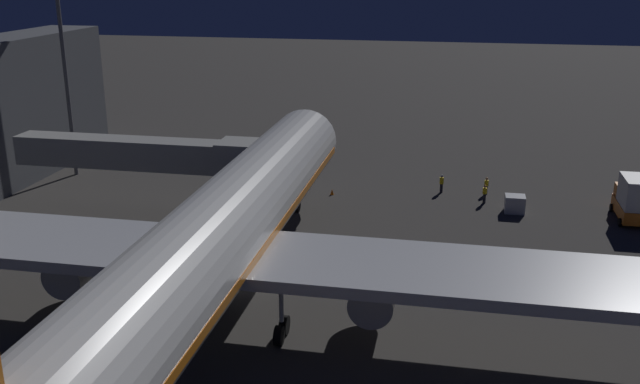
{
  "coord_description": "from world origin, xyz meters",
  "views": [
    {
      "loc": [
        -13.72,
        44.03,
        21.39
      ],
      "look_at": [
        -3.0,
        -10.03,
        3.5
      ],
      "focal_mm": 39.97,
      "sensor_mm": 36.0,
      "label": 1
    }
  ],
  "objects_px": {
    "airliner_at_gate": "(211,246)",
    "ground_crew_by_belt_loader": "(485,193)",
    "ground_crew_marshaller_fwd": "(442,183)",
    "traffic_cone_nose_port": "(332,192)",
    "ground_crew_under_port_wing": "(486,185)",
    "baggage_container_near_belt": "(515,204)",
    "traffic_cone_nose_starboard": "(288,189)",
    "apron_floodlight_mast": "(65,72)",
    "jet_bridge": "(154,155)",
    "catering_truck": "(631,198)"
  },
  "relations": [
    {
      "from": "airliner_at_gate",
      "to": "ground_crew_by_belt_loader",
      "type": "height_order",
      "value": "airliner_at_gate"
    },
    {
      "from": "ground_crew_marshaller_fwd",
      "to": "traffic_cone_nose_port",
      "type": "distance_m",
      "value": 10.66
    },
    {
      "from": "traffic_cone_nose_port",
      "to": "ground_crew_under_port_wing",
      "type": "bearing_deg",
      "value": -168.34
    },
    {
      "from": "traffic_cone_nose_port",
      "to": "baggage_container_near_belt",
      "type": "bearing_deg",
      "value": 174.07
    },
    {
      "from": "traffic_cone_nose_port",
      "to": "traffic_cone_nose_starboard",
      "type": "bearing_deg",
      "value": 0.0
    },
    {
      "from": "airliner_at_gate",
      "to": "ground_crew_marshaller_fwd",
      "type": "relative_size",
      "value": 32.24
    },
    {
      "from": "airliner_at_gate",
      "to": "traffic_cone_nose_port",
      "type": "relative_size",
      "value": 105.44
    },
    {
      "from": "ground_crew_under_port_wing",
      "to": "airliner_at_gate",
      "type": "bearing_deg",
      "value": 61.34
    },
    {
      "from": "baggage_container_near_belt",
      "to": "traffic_cone_nose_starboard",
      "type": "distance_m",
      "value": 21.38
    },
    {
      "from": "ground_crew_by_belt_loader",
      "to": "ground_crew_marshaller_fwd",
      "type": "height_order",
      "value": "ground_crew_marshaller_fwd"
    },
    {
      "from": "airliner_at_gate",
      "to": "ground_crew_under_port_wing",
      "type": "distance_m",
      "value": 35.19
    },
    {
      "from": "baggage_container_near_belt",
      "to": "ground_crew_marshaller_fwd",
      "type": "relative_size",
      "value": 0.97
    },
    {
      "from": "baggage_container_near_belt",
      "to": "ground_crew_under_port_wing",
      "type": "xyz_separation_m",
      "value": [
        2.38,
        -4.75,
        0.16
      ]
    },
    {
      "from": "baggage_container_near_belt",
      "to": "ground_crew_under_port_wing",
      "type": "distance_m",
      "value": 5.32
    },
    {
      "from": "apron_floodlight_mast",
      "to": "baggage_container_near_belt",
      "type": "height_order",
      "value": "apron_floodlight_mast"
    },
    {
      "from": "apron_floodlight_mast",
      "to": "baggage_container_near_belt",
      "type": "xyz_separation_m",
      "value": [
        -44.6,
        3.29,
        -9.99
      ]
    },
    {
      "from": "airliner_at_gate",
      "to": "ground_crew_marshaller_fwd",
      "type": "xyz_separation_m",
      "value": [
        -12.48,
        -30.33,
        -4.6
      ]
    },
    {
      "from": "apron_floodlight_mast",
      "to": "ground_crew_under_port_wing",
      "type": "height_order",
      "value": "apron_floodlight_mast"
    },
    {
      "from": "airliner_at_gate",
      "to": "baggage_container_near_belt",
      "type": "xyz_separation_m",
      "value": [
        -19.1,
        -25.85,
        -4.82
      ]
    },
    {
      "from": "apron_floodlight_mast",
      "to": "ground_crew_marshaller_fwd",
      "type": "xyz_separation_m",
      "value": [
        -37.98,
        -1.19,
        -9.77
      ]
    },
    {
      "from": "ground_crew_marshaller_fwd",
      "to": "traffic_cone_nose_starboard",
      "type": "relative_size",
      "value": 3.27
    },
    {
      "from": "baggage_container_near_belt",
      "to": "traffic_cone_nose_port",
      "type": "height_order",
      "value": "baggage_container_near_belt"
    },
    {
      "from": "airliner_at_gate",
      "to": "jet_bridge",
      "type": "bearing_deg",
      "value": -57.69
    },
    {
      "from": "apron_floodlight_mast",
      "to": "traffic_cone_nose_port",
      "type": "xyz_separation_m",
      "value": [
        -27.7,
        1.54,
        -10.48
      ]
    },
    {
      "from": "baggage_container_near_belt",
      "to": "traffic_cone_nose_starboard",
      "type": "relative_size",
      "value": 3.18
    },
    {
      "from": "jet_bridge",
      "to": "baggage_container_near_belt",
      "type": "height_order",
      "value": "jet_bridge"
    },
    {
      "from": "ground_crew_by_belt_loader",
      "to": "traffic_cone_nose_starboard",
      "type": "distance_m",
      "value": 18.72
    },
    {
      "from": "airliner_at_gate",
      "to": "ground_crew_under_port_wing",
      "type": "relative_size",
      "value": 34.39
    },
    {
      "from": "traffic_cone_nose_starboard",
      "to": "airliner_at_gate",
      "type": "bearing_deg",
      "value": 94.56
    },
    {
      "from": "baggage_container_near_belt",
      "to": "traffic_cone_nose_starboard",
      "type": "xyz_separation_m",
      "value": [
        21.3,
        -1.76,
        -0.5
      ]
    },
    {
      "from": "ground_crew_under_port_wing",
      "to": "traffic_cone_nose_starboard",
      "type": "bearing_deg",
      "value": 9.0
    },
    {
      "from": "ground_crew_by_belt_loader",
      "to": "traffic_cone_nose_port",
      "type": "distance_m",
      "value": 14.33
    },
    {
      "from": "airliner_at_gate",
      "to": "ground_crew_marshaller_fwd",
      "type": "height_order",
      "value": "airliner_at_gate"
    },
    {
      "from": "ground_crew_by_belt_loader",
      "to": "traffic_cone_nose_port",
      "type": "xyz_separation_m",
      "value": [
        14.31,
        0.26,
        -0.7
      ]
    },
    {
      "from": "apron_floodlight_mast",
      "to": "ground_crew_marshaller_fwd",
      "type": "height_order",
      "value": "apron_floodlight_mast"
    },
    {
      "from": "jet_bridge",
      "to": "ground_crew_under_port_wing",
      "type": "distance_m",
      "value": 31.25
    },
    {
      "from": "catering_truck",
      "to": "baggage_container_near_belt",
      "type": "height_order",
      "value": "catering_truck"
    },
    {
      "from": "catering_truck",
      "to": "ground_crew_under_port_wing",
      "type": "bearing_deg",
      "value": -22.33
    },
    {
      "from": "ground_crew_by_belt_loader",
      "to": "ground_crew_marshaller_fwd",
      "type": "bearing_deg",
      "value": -31.42
    },
    {
      "from": "ground_crew_marshaller_fwd",
      "to": "catering_truck",
      "type": "bearing_deg",
      "value": 164.01
    },
    {
      "from": "ground_crew_under_port_wing",
      "to": "traffic_cone_nose_starboard",
      "type": "relative_size",
      "value": 3.07
    },
    {
      "from": "airliner_at_gate",
      "to": "ground_crew_by_belt_loader",
      "type": "xyz_separation_m",
      "value": [
        -16.51,
        -27.87,
        -4.62
      ]
    },
    {
      "from": "catering_truck",
      "to": "ground_crew_marshaller_fwd",
      "type": "height_order",
      "value": "catering_truck"
    },
    {
      "from": "apron_floodlight_mast",
      "to": "traffic_cone_nose_starboard",
      "type": "xyz_separation_m",
      "value": [
        -23.3,
        1.54,
        -10.48
      ]
    },
    {
      "from": "jet_bridge",
      "to": "traffic_cone_nose_starboard",
      "type": "relative_size",
      "value": 39.45
    },
    {
      "from": "jet_bridge",
      "to": "catering_truck",
      "type": "relative_size",
      "value": 3.94
    },
    {
      "from": "airliner_at_gate",
      "to": "baggage_container_near_belt",
      "type": "bearing_deg",
      "value": -126.47
    },
    {
      "from": "ground_crew_marshaller_fwd",
      "to": "traffic_cone_nose_port",
      "type": "height_order",
      "value": "ground_crew_marshaller_fwd"
    },
    {
      "from": "airliner_at_gate",
      "to": "apron_floodlight_mast",
      "type": "distance_m",
      "value": 39.07
    },
    {
      "from": "ground_crew_under_port_wing",
      "to": "ground_crew_marshaller_fwd",
      "type": "bearing_deg",
      "value": 3.7
    }
  ]
}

